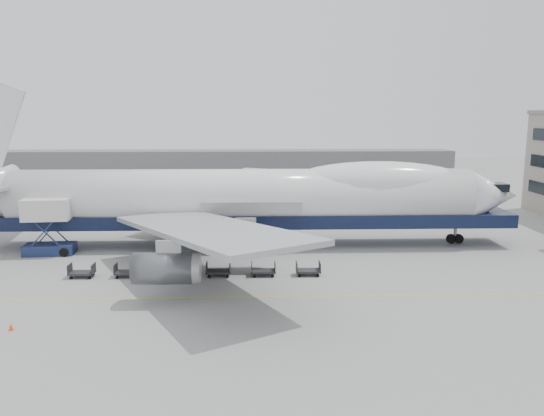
{
  "coord_description": "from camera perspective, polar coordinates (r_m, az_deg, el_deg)",
  "views": [
    {
      "loc": [
        1.49,
        -48.26,
        15.22
      ],
      "look_at": [
        3.17,
        6.0,
        5.44
      ],
      "focal_mm": 35.0,
      "sensor_mm": 36.0,
      "label": 1
    }
  ],
  "objects": [
    {
      "name": "ground",
      "position": [
        50.63,
        -3.4,
        -7.3
      ],
      "size": [
        260.0,
        260.0,
        0.0
      ],
      "primitive_type": "plane",
      "color": "gray",
      "rests_on": "ground"
    },
    {
      "name": "apron_line",
      "position": [
        44.94,
        -3.62,
        -9.6
      ],
      "size": [
        60.0,
        0.15,
        0.01
      ],
      "primitive_type": "cube",
      "color": "gold",
      "rests_on": "ground"
    },
    {
      "name": "hangar",
      "position": [
        119.4,
        -7.31,
        4.49
      ],
      "size": [
        110.0,
        8.0,
        7.0
      ],
      "primitive_type": "cube",
      "color": "slate",
      "rests_on": "ground"
    },
    {
      "name": "airliner",
      "position": [
        61.03,
        -2.54,
        1.15
      ],
      "size": [
        67.0,
        55.3,
        19.98
      ],
      "color": "white",
      "rests_on": "ground"
    },
    {
      "name": "catering_truck",
      "position": [
        62.2,
        -22.96,
        -1.52
      ],
      "size": [
        5.43,
        3.95,
        6.15
      ],
      "rotation": [
        0.0,
        0.0,
        0.08
      ],
      "color": "navy",
      "rests_on": "ground"
    },
    {
      "name": "traffic_cone",
      "position": [
        42.74,
        -26.27,
        -11.41
      ],
      "size": [
        0.34,
        0.34,
        0.51
      ],
      "rotation": [
        0.0,
        0.0,
        -0.09
      ],
      "color": "#FF450D",
      "rests_on": "ground"
    },
    {
      "name": "dolly_0",
      "position": [
        53.04,
        -19.77,
        -6.49
      ],
      "size": [
        2.3,
        1.35,
        1.3
      ],
      "color": "#2D2D30",
      "rests_on": "ground"
    },
    {
      "name": "dolly_1",
      "position": [
        51.89,
        -15.27,
        -6.61
      ],
      "size": [
        2.3,
        1.35,
        1.3
      ],
      "color": "#2D2D30",
      "rests_on": "ground"
    },
    {
      "name": "dolly_2",
      "position": [
        51.06,
        -10.59,
        -6.69
      ],
      "size": [
        2.3,
        1.35,
        1.3
      ],
      "color": "#2D2D30",
      "rests_on": "ground"
    },
    {
      "name": "dolly_3",
      "position": [
        50.59,
        -5.79,
        -6.72
      ],
      "size": [
        2.3,
        1.35,
        1.3
      ],
      "color": "#2D2D30",
      "rests_on": "ground"
    },
    {
      "name": "dolly_4",
      "position": [
        50.46,
        -0.94,
        -6.71
      ],
      "size": [
        2.3,
        1.35,
        1.3
      ],
      "color": "#2D2D30",
      "rests_on": "ground"
    },
    {
      "name": "dolly_5",
      "position": [
        50.7,
        3.91,
        -6.66
      ],
      "size": [
        2.3,
        1.35,
        1.3
      ],
      "color": "#2D2D30",
      "rests_on": "ground"
    }
  ]
}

